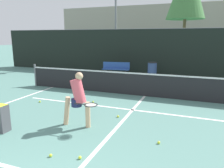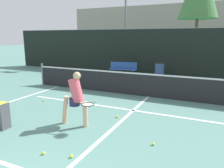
{
  "view_description": "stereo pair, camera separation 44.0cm",
  "coord_description": "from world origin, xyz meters",
  "px_view_note": "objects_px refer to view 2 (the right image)",
  "views": [
    {
      "loc": [
        1.84,
        -1.18,
        2.39
      ],
      "look_at": [
        -0.53,
        4.97,
        0.95
      ],
      "focal_mm": 35.0,
      "sensor_mm": 36.0,
      "label": 1
    },
    {
      "loc": [
        2.25,
        -1.01,
        2.39
      ],
      "look_at": [
        -0.53,
        4.97,
        0.95
      ],
      "focal_mm": 35.0,
      "sensor_mm": 36.0,
      "label": 2
    }
  ],
  "objects_px": {
    "courtside_bench": "(123,69)",
    "trash_bin": "(159,71)",
    "player_practicing": "(76,97)",
    "ball_hopper": "(2,115)"
  },
  "relations": [
    {
      "from": "player_practicing",
      "to": "courtside_bench",
      "type": "xyz_separation_m",
      "value": [
        -1.68,
        7.56,
        -0.34
      ]
    },
    {
      "from": "player_practicing",
      "to": "courtside_bench",
      "type": "height_order",
      "value": "player_practicing"
    },
    {
      "from": "ball_hopper",
      "to": "trash_bin",
      "type": "height_order",
      "value": "trash_bin"
    },
    {
      "from": "player_practicing",
      "to": "ball_hopper",
      "type": "xyz_separation_m",
      "value": [
        -1.65,
        -1.0,
        -0.44
      ]
    },
    {
      "from": "player_practicing",
      "to": "ball_hopper",
      "type": "bearing_deg",
      "value": -152.88
    },
    {
      "from": "ball_hopper",
      "to": "trash_bin",
      "type": "distance_m",
      "value": 8.91
    },
    {
      "from": "ball_hopper",
      "to": "courtside_bench",
      "type": "xyz_separation_m",
      "value": [
        -0.04,
        8.56,
        0.1
      ]
    },
    {
      "from": "courtside_bench",
      "to": "trash_bin",
      "type": "xyz_separation_m",
      "value": [
        2.21,
        0.08,
        0.01
      ]
    },
    {
      "from": "trash_bin",
      "to": "courtside_bench",
      "type": "bearing_deg",
      "value": -178.03
    },
    {
      "from": "ball_hopper",
      "to": "courtside_bench",
      "type": "bearing_deg",
      "value": 90.25
    }
  ]
}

